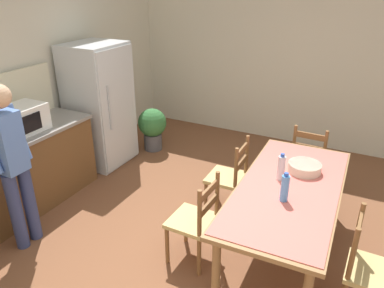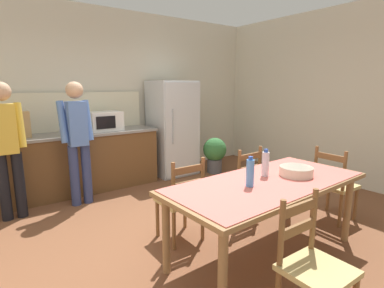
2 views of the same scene
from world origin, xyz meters
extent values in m
plane|color=brown|center=(0.00, 0.00, 0.00)|extent=(8.32, 8.32, 0.00)
cube|color=beige|center=(0.00, 2.66, 1.45)|extent=(6.52, 0.12, 2.90)
cube|color=beige|center=(3.26, 0.00, 1.45)|extent=(0.12, 5.20, 2.90)
cube|color=brown|center=(-0.76, 2.23, 0.44)|extent=(2.98, 0.62, 0.89)
cube|color=gray|center=(-0.76, 2.23, 0.91)|extent=(3.02, 0.66, 0.04)
cube|color=#B7BCC1|center=(-1.43, 2.23, 0.91)|extent=(0.52, 0.38, 0.02)
cube|color=beige|center=(-0.76, 2.54, 1.23)|extent=(2.98, 0.03, 0.60)
cube|color=silver|center=(1.23, 2.20, 0.86)|extent=(0.76, 0.68, 1.72)
cube|color=silver|center=(1.23, 1.85, 0.86)|extent=(0.73, 0.02, 1.65)
cylinder|color=#A5AAB2|center=(1.01, 1.83, 0.94)|extent=(0.02, 0.02, 0.60)
cube|color=white|center=(-0.04, 2.21, 1.08)|extent=(0.50, 0.38, 0.30)
cube|color=black|center=(-0.09, 2.01, 1.08)|extent=(0.30, 0.01, 0.19)
cube|color=tan|center=(-1.22, 2.20, 1.11)|extent=(0.24, 0.16, 0.36)
cylinder|color=olive|center=(-0.46, -1.08, 0.35)|extent=(0.07, 0.07, 0.71)
cylinder|color=olive|center=(1.35, -1.02, 0.35)|extent=(0.07, 0.07, 0.71)
cylinder|color=olive|center=(-0.48, -0.37, 0.35)|extent=(0.07, 0.07, 0.71)
cylinder|color=olive|center=(1.33, -0.32, 0.35)|extent=(0.07, 0.07, 0.71)
cube|color=olive|center=(0.43, -0.70, 0.73)|extent=(2.04, 0.97, 0.04)
cube|color=#D1665B|center=(0.43, -0.70, 0.75)|extent=(1.96, 0.93, 0.01)
cylinder|color=#4C8ED6|center=(0.18, -0.71, 0.88)|extent=(0.07, 0.07, 0.24)
cylinder|color=#2D51B2|center=(0.18, -0.71, 1.01)|extent=(0.04, 0.04, 0.03)
cylinder|color=silver|center=(0.53, -0.58, 0.88)|extent=(0.07, 0.07, 0.24)
cylinder|color=#2D51B2|center=(0.53, -0.58, 1.01)|extent=(0.04, 0.04, 0.03)
cylinder|color=beige|center=(0.79, -0.75, 0.80)|extent=(0.32, 0.32, 0.09)
cylinder|color=beige|center=(0.79, -0.75, 0.84)|extent=(0.31, 0.31, 0.02)
cylinder|color=brown|center=(0.19, -1.33, 0.21)|extent=(0.04, 0.04, 0.41)
cube|color=tan|center=(0.00, -1.49, 0.43)|extent=(0.43, 0.41, 0.04)
cylinder|color=brown|center=(-0.17, -1.32, 0.68)|extent=(0.04, 0.04, 0.46)
cylinder|color=brown|center=(0.19, -1.33, 0.68)|extent=(0.04, 0.04, 0.46)
cube|color=brown|center=(0.01, -1.32, 0.81)|extent=(0.36, 0.03, 0.07)
cube|color=brown|center=(0.01, -1.32, 0.66)|extent=(0.36, 0.03, 0.07)
cylinder|color=brown|center=(0.14, 0.24, 0.21)|extent=(0.04, 0.04, 0.41)
cylinder|color=brown|center=(-0.22, 0.24, 0.21)|extent=(0.04, 0.04, 0.41)
cylinder|color=brown|center=(0.13, -0.10, 0.21)|extent=(0.04, 0.04, 0.41)
cylinder|color=brown|center=(-0.23, -0.10, 0.21)|extent=(0.04, 0.04, 0.41)
cube|color=tan|center=(-0.04, 0.07, 0.43)|extent=(0.43, 0.41, 0.04)
cylinder|color=brown|center=(0.13, -0.10, 0.68)|extent=(0.04, 0.04, 0.46)
cylinder|color=brown|center=(-0.23, -0.10, 0.68)|extent=(0.04, 0.04, 0.46)
cube|color=brown|center=(-0.05, -0.10, 0.81)|extent=(0.36, 0.03, 0.07)
cube|color=brown|center=(-0.05, -0.10, 0.66)|extent=(0.36, 0.03, 0.07)
cylinder|color=brown|center=(1.93, -0.84, 0.21)|extent=(0.04, 0.04, 0.41)
cylinder|color=brown|center=(1.94, -0.48, 0.21)|extent=(0.04, 0.04, 0.41)
cylinder|color=brown|center=(1.59, -0.83, 0.21)|extent=(0.04, 0.04, 0.41)
cylinder|color=brown|center=(1.60, -0.47, 0.21)|extent=(0.04, 0.04, 0.41)
cube|color=tan|center=(1.77, -0.66, 0.43)|extent=(0.41, 0.43, 0.04)
cylinder|color=brown|center=(1.59, -0.83, 0.68)|extent=(0.04, 0.04, 0.46)
cylinder|color=brown|center=(1.60, -0.47, 0.68)|extent=(0.04, 0.04, 0.46)
cube|color=brown|center=(1.60, -0.65, 0.81)|extent=(0.04, 0.36, 0.07)
cube|color=brown|center=(1.60, -0.65, 0.66)|extent=(0.04, 0.36, 0.07)
cylinder|color=brown|center=(1.04, 0.27, 0.21)|extent=(0.04, 0.04, 0.41)
cylinder|color=brown|center=(0.68, 0.26, 0.21)|extent=(0.04, 0.04, 0.41)
cylinder|color=brown|center=(1.05, -0.07, 0.21)|extent=(0.04, 0.04, 0.41)
cylinder|color=brown|center=(0.69, -0.08, 0.21)|extent=(0.04, 0.04, 0.41)
cube|color=tan|center=(0.86, 0.10, 0.43)|extent=(0.43, 0.41, 0.04)
cylinder|color=brown|center=(1.05, -0.07, 0.68)|extent=(0.04, 0.04, 0.46)
cylinder|color=brown|center=(0.69, -0.08, 0.68)|extent=(0.04, 0.04, 0.46)
cube|color=brown|center=(0.87, -0.07, 0.81)|extent=(0.36, 0.03, 0.07)
cube|color=brown|center=(0.87, -0.07, 0.66)|extent=(0.36, 0.03, 0.07)
cylinder|color=black|center=(-1.51, 1.70, 0.42)|extent=(0.12, 0.12, 0.83)
cylinder|color=black|center=(-1.35, 1.70, 0.42)|extent=(0.12, 0.12, 0.83)
cube|color=gold|center=(-1.43, 1.70, 1.13)|extent=(0.23, 0.19, 0.59)
sphere|color=tan|center=(-1.43, 1.70, 1.57)|extent=(0.22, 0.22, 0.22)
cylinder|color=gold|center=(-1.27, 1.77, 1.15)|extent=(0.09, 0.22, 0.56)
cylinder|color=navy|center=(-0.69, 1.68, 0.42)|extent=(0.13, 0.13, 0.83)
cylinder|color=navy|center=(-0.53, 1.68, 0.42)|extent=(0.13, 0.13, 0.83)
cube|color=#5175BC|center=(-0.61, 1.68, 1.13)|extent=(0.23, 0.19, 0.59)
sphere|color=tan|center=(-0.61, 1.68, 1.57)|extent=(0.22, 0.22, 0.22)
cylinder|color=#5175BC|center=(-0.77, 1.75, 1.16)|extent=(0.09, 0.23, 0.56)
cylinder|color=#5175BC|center=(-0.44, 1.75, 1.16)|extent=(0.09, 0.23, 0.56)
cylinder|color=#4C4C51|center=(1.89, 1.76, 0.13)|extent=(0.28, 0.28, 0.26)
sphere|color=#337038|center=(1.89, 1.76, 0.45)|extent=(0.44, 0.44, 0.44)
camera|label=1|loc=(-2.62, -1.26, 2.55)|focal=35.00mm
camera|label=2|loc=(-1.72, -2.43, 1.63)|focal=28.00mm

